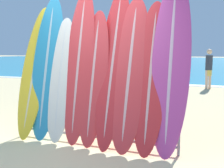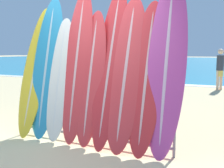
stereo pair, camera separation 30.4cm
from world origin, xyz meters
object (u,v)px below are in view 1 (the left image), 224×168
(surfboard_slot_3, at_px, (79,65))
(person_far_right, at_px, (110,77))
(surfboard_rack, at_px, (94,115))
(person_near_water, at_px, (111,65))
(person_far_left, at_px, (81,73))
(surfboard_slot_0, at_px, (35,71))
(surfboard_slot_4, at_px, (93,77))
(surfboard_slot_5, at_px, (113,65))
(surfboard_slot_2, at_px, (61,79))
(surfboard_slot_8, at_px, (171,64))
(surfboard_slot_1, at_px, (47,67))
(surfboard_slot_6, at_px, (130,72))
(surfboard_slot_7, at_px, (151,76))
(person_mid_beach, at_px, (209,67))

(surfboard_slot_3, bearing_deg, person_far_right, 98.34)
(surfboard_rack, relative_size, person_near_water, 1.64)
(person_far_left, bearing_deg, surfboard_slot_0, 155.98)
(surfboard_rack, height_order, surfboard_slot_4, surfboard_slot_4)
(surfboard_rack, relative_size, surfboard_slot_5, 1.06)
(surfboard_rack, height_order, surfboard_slot_0, surfboard_slot_0)
(surfboard_slot_2, distance_m, surfboard_slot_8, 1.81)
(surfboard_slot_2, bearing_deg, surfboard_slot_4, 1.94)
(surfboard_slot_3, xyz_separation_m, surfboard_slot_5, (0.57, 0.05, 0.01))
(surfboard_slot_1, relative_size, surfboard_slot_6, 1.04)
(surfboard_slot_7, relative_size, person_near_water, 1.37)
(surfboard_slot_5, height_order, person_near_water, surfboard_slot_5)
(person_far_right, bearing_deg, surfboard_slot_3, -105.57)
(surfboard_slot_3, relative_size, person_far_right, 1.57)
(surfboard_slot_1, relative_size, surfboard_slot_4, 1.13)
(surfboard_slot_4, relative_size, person_near_water, 1.30)
(surfboard_slot_0, relative_size, surfboard_slot_6, 0.98)
(surfboard_slot_3, distance_m, person_near_water, 7.63)
(surfboard_slot_0, relative_size, person_far_right, 1.42)
(person_near_water, height_order, person_mid_beach, person_near_water)
(surfboard_slot_0, xyz_separation_m, surfboard_slot_8, (2.37, 0.01, 0.16))
(surfboard_slot_4, distance_m, surfboard_slot_8, 1.22)
(surfboard_slot_1, height_order, surfboard_slot_3, surfboard_slot_3)
(surfboard_rack, distance_m, surfboard_slot_1, 1.18)
(surfboard_slot_2, xyz_separation_m, surfboard_slot_8, (1.79, 0.08, 0.28))
(surfboard_rack, xyz_separation_m, surfboard_slot_0, (-1.19, 0.07, 0.68))
(surfboard_rack, distance_m, surfboard_slot_2, 0.83)
(surfboard_slot_1, xyz_separation_m, surfboard_slot_6, (1.49, 0.01, -0.04))
(surfboard_slot_6, bearing_deg, surfboard_slot_1, -179.44)
(surfboard_slot_5, bearing_deg, surfboard_slot_8, -1.65)
(surfboard_slot_5, relative_size, surfboard_slot_8, 0.98)
(surfboard_slot_5, distance_m, person_far_right, 2.25)
(surfboard_slot_8, xyz_separation_m, person_mid_beach, (0.37, 7.34, -0.44))
(surfboard_slot_0, height_order, surfboard_slot_3, surfboard_slot_3)
(surfboard_slot_5, xyz_separation_m, surfboard_slot_7, (0.62, -0.05, -0.15))
(surfboard_slot_1, relative_size, surfboard_slot_5, 0.96)
(surfboard_slot_2, distance_m, person_near_water, 7.58)
(surfboard_slot_1, distance_m, surfboard_slot_6, 1.49)
(surfboard_slot_0, relative_size, surfboard_slot_8, 0.88)
(surfboard_slot_4, height_order, person_near_water, surfboard_slot_4)
(surfboard_slot_6, bearing_deg, surfboard_slot_7, -2.06)
(surfboard_slot_5, relative_size, person_near_water, 1.54)
(surfboard_rack, height_order, surfboard_slot_6, surfboard_slot_6)
(surfboard_rack, bearing_deg, person_mid_beach, 78.19)
(surfboard_slot_5, relative_size, surfboard_slot_6, 1.08)
(surfboard_slot_0, distance_m, surfboard_slot_1, 0.29)
(person_mid_beach, bearing_deg, surfboard_slot_8, -138.11)
(surfboard_slot_0, distance_m, surfboard_slot_4, 1.18)
(surfboard_slot_3, relative_size, person_far_left, 1.59)
(surfboard_slot_8, height_order, person_mid_beach, surfboard_slot_8)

